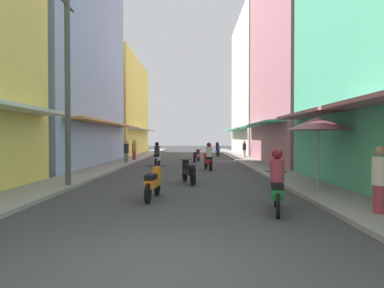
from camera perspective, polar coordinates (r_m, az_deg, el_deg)
The scene contains 20 objects.
ground_plane at distance 24.09m, azimuth -0.89°, elevation -3.29°, with size 104.22×104.22×0.00m, color #38383A.
sidewalk_left at distance 24.65m, azimuth -11.96°, elevation -3.07°, with size 1.84×55.37×0.12m, color gray.
sidewalk_right at distance 24.45m, azimuth 10.28°, elevation -3.10°, with size 1.84×55.37×0.12m, color gray.
building_left_mid at distance 23.73m, azimuth -23.14°, elevation 14.36°, with size 7.05×13.85×14.65m.
building_left_far at distance 37.37m, azimuth -13.92°, elevation 6.32°, with size 7.05×13.99×10.55m.
building_right_mid at distance 25.44m, azimuth 19.68°, elevation 15.16°, with size 7.05×12.39×16.11m.
building_right_far at distance 38.31m, azimuth 12.80°, elevation 10.00°, with size 7.05×13.58×15.61m.
motorbike_green at distance 8.21m, azimuth 14.83°, elevation -6.82°, with size 0.63×1.79×1.58m.
motorbike_black at distance 12.95m, azimuth -0.67°, elevation -4.80°, with size 0.70×1.76×0.96m.
motorbike_maroon at distance 24.28m, azimuth 0.85°, elevation -2.06°, with size 0.66×1.78×0.96m.
motorbike_silver at distance 20.87m, azimuth -6.17°, elevation -2.03°, with size 0.55×1.81×1.58m.
motorbike_orange at distance 9.74m, azimuth -6.88°, elevation -6.74°, with size 0.55×1.81×0.96m.
motorbike_red at distance 18.33m, azimuth 2.91°, elevation -2.45°, with size 0.59×1.80×1.58m.
motorbike_blue at distance 31.85m, azimuth 4.58°, elevation -0.96°, with size 0.55×1.81×1.58m.
pedestrian_far at distance 22.87m, azimuth -11.57°, elevation -1.42°, with size 0.34×0.34×1.69m.
pedestrian_foreground at distance 8.46m, azimuth 30.38°, elevation -5.86°, with size 0.34×0.34×1.65m.
pedestrian_midway at distance 29.54m, azimuth 9.28°, elevation -0.94°, with size 0.34×0.34×1.61m.
pedestrian_crossing at distance 25.64m, azimuth -10.23°, elevation -0.83°, with size 0.44×0.44×1.76m.
vendor_umbrella at distance 11.63m, azimuth 21.53°, elevation 3.43°, with size 2.15×2.15×2.55m.
utility_pole at distance 12.64m, azimuth -21.22°, elevation 9.47°, with size 0.20×1.20×7.22m.
Camera 1 is at (0.53, -4.33, 1.82)m, focal length 30.04 mm.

